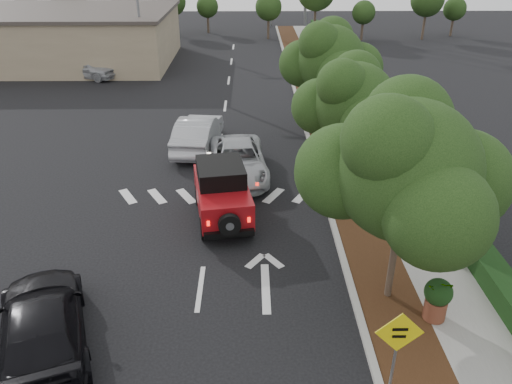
{
  "coord_description": "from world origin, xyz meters",
  "views": [
    {
      "loc": [
        1.56,
        -12.14,
        9.66
      ],
      "look_at": [
        1.74,
        3.0,
        1.74
      ],
      "focal_mm": 35.0,
      "sensor_mm": 36.0,
      "label": 1
    }
  ],
  "objects_px": {
    "red_jeep": "(222,191)",
    "black_suv_oncoming": "(42,324)",
    "silver_suv_ahead": "(238,160)",
    "speed_hump_sign": "(398,342)"
  },
  "relations": [
    {
      "from": "red_jeep",
      "to": "black_suv_oncoming",
      "type": "height_order",
      "value": "red_jeep"
    },
    {
      "from": "red_jeep",
      "to": "black_suv_oncoming",
      "type": "relative_size",
      "value": 0.82
    },
    {
      "from": "red_jeep",
      "to": "speed_hump_sign",
      "type": "relative_size",
      "value": 1.87
    },
    {
      "from": "red_jeep",
      "to": "silver_suv_ahead",
      "type": "distance_m",
      "value": 3.64
    },
    {
      "from": "red_jeep",
      "to": "speed_hump_sign",
      "type": "bearing_deg",
      "value": -71.97
    },
    {
      "from": "black_suv_oncoming",
      "to": "speed_hump_sign",
      "type": "height_order",
      "value": "speed_hump_sign"
    },
    {
      "from": "speed_hump_sign",
      "to": "red_jeep",
      "type": "bearing_deg",
      "value": 117.77
    },
    {
      "from": "red_jeep",
      "to": "silver_suv_ahead",
      "type": "xyz_separation_m",
      "value": [
        0.55,
        3.58,
        -0.35
      ]
    },
    {
      "from": "silver_suv_ahead",
      "to": "red_jeep",
      "type": "bearing_deg",
      "value": -103.83
    },
    {
      "from": "red_jeep",
      "to": "silver_suv_ahead",
      "type": "relative_size",
      "value": 0.83
    }
  ]
}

